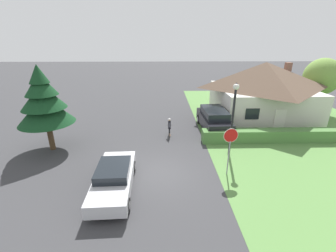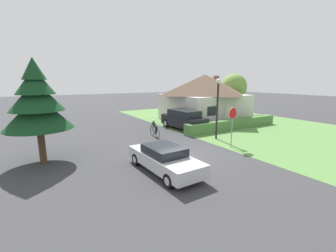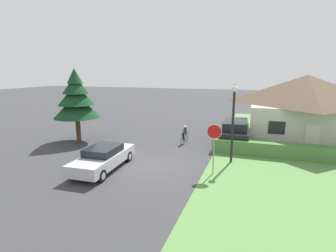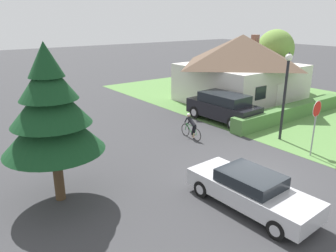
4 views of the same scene
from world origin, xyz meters
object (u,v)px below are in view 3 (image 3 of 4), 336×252
sedan_left_lane (103,158)px  stop_sign (214,139)px  cyclist (184,135)px  parked_suv_right (235,132)px  street_lamp (233,113)px  cottage_house (305,107)px  conifer_tall_near (76,99)px

sedan_left_lane → stop_sign: size_ratio=1.73×
cyclist → stop_sign: 6.42m
cyclist → parked_suv_right: (3.74, 1.17, 0.28)m
sedan_left_lane → cyclist: cyclist is taller
parked_suv_right → street_lamp: bearing=179.7°
sedan_left_lane → street_lamp: 8.11m
cottage_house → parked_suv_right: bearing=-149.3°
cottage_house → stop_sign: size_ratio=3.21×
sedan_left_lane → cyclist: bearing=-26.3°
cottage_house → stop_sign: cottage_house is taller
street_lamp → sedan_left_lane: bearing=-152.6°
parked_suv_right → street_lamp: 4.83m
cottage_house → street_lamp: cottage_house is taller
stop_sign → cottage_house: bearing=-124.4°
cyclist → street_lamp: 5.56m
sedan_left_lane → street_lamp: bearing=-64.9°
sedan_left_lane → conifer_tall_near: bearing=46.1°
parked_suv_right → stop_sign: 6.73m
street_lamp → conifer_tall_near: conifer_tall_near is taller
cyclist → street_lamp: size_ratio=0.36×
cottage_house → conifer_tall_near: 18.27m
sedan_left_lane → parked_suv_right: bearing=-42.8°
cyclist → conifer_tall_near: bearing=105.9°
cyclist → conifer_tall_near: conifer_tall_near is taller
cottage_house → street_lamp: bearing=-124.6°
cyclist → street_lamp: (3.88, -3.15, 2.45)m
cottage_house → sedan_left_lane: (-11.87, -11.03, -2.06)m
sedan_left_lane → parked_suv_right: size_ratio=0.97×
cottage_house → sedan_left_lane: cottage_house is taller
parked_suv_right → stop_sign: (-0.61, -6.62, 1.05)m
parked_suv_right → street_lamp: street_lamp is taller
sedan_left_lane → parked_suv_right: 10.36m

